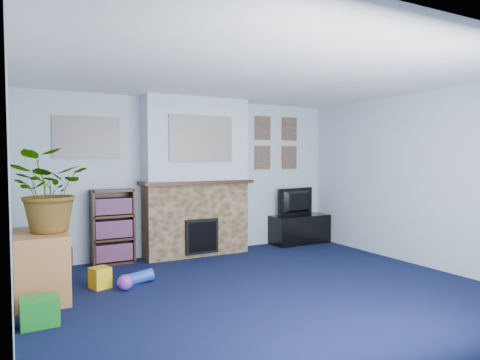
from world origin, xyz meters
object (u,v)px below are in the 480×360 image
television (299,202)px  sideboard (41,266)px  tv_stand (299,230)px  bookshelf (113,228)px

television → sideboard: television is taller
television → sideboard: bearing=4.1°
television → tv_stand: bearing=79.1°
television → bookshelf: (-3.18, 0.06, -0.23)m
tv_stand → sideboard: size_ratio=1.13×
bookshelf → sideboard: size_ratio=1.14×
tv_stand → sideboard: bearing=-165.2°
television → sideboard: size_ratio=0.89×
tv_stand → bookshelf: bookshelf is taller
tv_stand → bookshelf: size_ratio=0.99×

